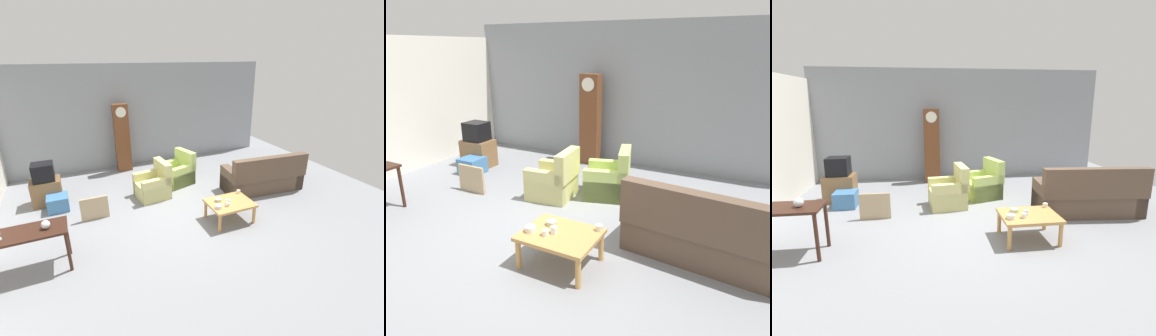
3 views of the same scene
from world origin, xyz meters
The scene contains 17 objects.
ground_plane centered at (0.00, 0.00, 0.00)m, with size 10.40×10.40×0.00m, color gray.
garage_door_wall centered at (0.00, 3.60, 1.60)m, with size 8.40×0.16×3.20m, color gray.
pegboard_wall_left centered at (-4.20, 0.40, 1.44)m, with size 0.12×6.40×2.88m, color silver.
couch_floral centered at (2.25, 0.13, 0.36)m, with size 2.17×1.07×1.04m.
armchair_olive_near centered at (-0.55, 0.97, 0.31)m, with size 0.87×0.84×0.92m.
armchair_olive_far centered at (0.33, 1.49, 0.31)m, with size 0.97×0.95×0.92m.
coffee_table_wood centered at (0.63, -0.82, 0.38)m, with size 0.96×0.76×0.45m.
grandfather_clock centered at (-0.86, 3.12, 1.05)m, with size 0.44×0.30×2.08m.
tv_stand_cabinet centered at (-3.05, 1.69, 0.31)m, with size 0.68×0.52×0.62m, color brown.
tv_crt centered at (-3.05, 1.69, 0.83)m, with size 0.48×0.44×0.42m, color black.
framed_picture_leaning centered at (-2.07, 0.44, 0.26)m, with size 0.60×0.05×0.53m, color tan.
storage_box_blue centered at (-2.82, 1.23, 0.18)m, with size 0.47×0.48×0.36m, color teal.
cup_white_porcelain centered at (0.50, -0.95, 0.48)m, with size 0.08×0.08×0.08m, color white.
cup_blue_rimmed centered at (0.56, -0.85, 0.49)m, with size 0.08×0.08×0.09m, color silver.
cup_cream_tall centered at (1.04, -0.52, 0.48)m, with size 0.09×0.09×0.07m, color beige.
bowl_white_stacked centered at (0.28, -0.95, 0.48)m, with size 0.14×0.14×0.07m, color white.
bowl_shallow_green centered at (0.42, -0.68, 0.48)m, with size 0.15×0.15×0.06m, color #B2C69E.
Camera 2 is at (2.64, -4.16, 2.67)m, focal length 32.89 mm.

